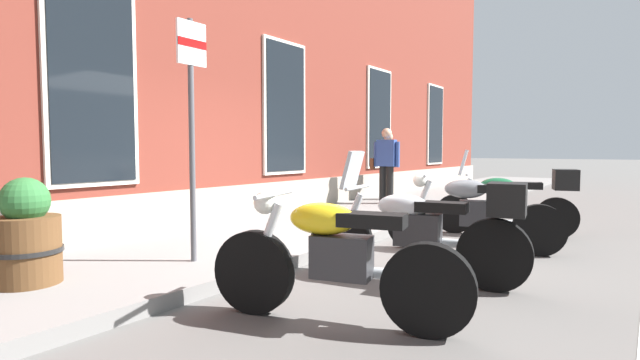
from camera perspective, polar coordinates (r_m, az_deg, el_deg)
ground_plane at (r=6.22m, az=3.45°, el=-8.47°), size 140.00×140.00×0.00m
sidewalk at (r=6.97m, az=-5.83°, el=-6.59°), size 32.52×2.62×0.14m
brick_pub_facade at (r=10.50m, az=-24.60°, el=18.78°), size 26.52×5.88×8.22m
motorcycle_yellow_naked at (r=3.60m, az=1.59°, el=-9.48°), size 0.74×1.99×0.98m
motorcycle_silver_touring at (r=4.79m, az=12.36°, el=-5.63°), size 0.74×2.20×1.29m
motorcycle_grey_naked at (r=6.37m, az=17.68°, el=-3.87°), size 0.88×2.11×1.00m
motorcycle_green_touring at (r=7.76m, az=22.09°, el=-2.24°), size 0.90×2.01×1.31m
pedestrian_blue_top at (r=10.40m, az=7.93°, el=2.20°), size 0.24×0.66×1.63m
pedestrian_dark_jacket at (r=11.26m, az=8.15°, el=2.13°), size 0.38×0.51×1.57m
parking_sign at (r=5.12m, az=-15.10°, el=8.49°), size 0.36×0.07×2.50m
barrel_planter at (r=4.87m, az=-31.71°, el=-5.90°), size 0.58×0.58×0.93m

